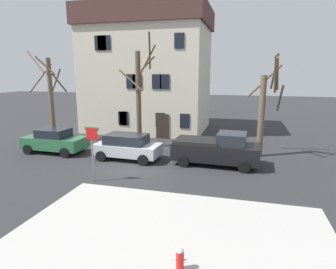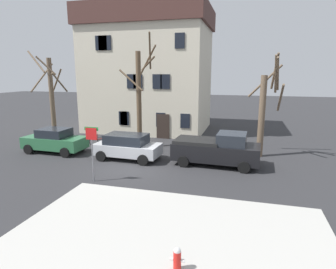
# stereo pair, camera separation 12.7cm
# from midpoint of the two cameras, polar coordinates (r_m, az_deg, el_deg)

# --- Properties ---
(ground_plane) EXTENTS (120.00, 120.00, 0.00)m
(ground_plane) POSITION_cam_midpoint_polar(r_m,az_deg,el_deg) (17.15, -8.00, -6.83)
(ground_plane) COLOR #2D2D30
(sidewalk_slab) EXTENTS (10.87, 7.87, 0.12)m
(sidewalk_slab) POSITION_cam_midpoint_polar(r_m,az_deg,el_deg) (10.04, -0.48, -20.86)
(sidewalk_slab) COLOR #B7B5AD
(sidewalk_slab) RESTS_ON ground_plane
(building_main) EXTENTS (11.64, 8.39, 11.43)m
(building_main) POSITION_cam_midpoint_polar(r_m,az_deg,el_deg) (28.84, -4.08, 12.59)
(building_main) COLOR beige
(building_main) RESTS_ON ground_plane
(tree_bare_near) EXTENTS (2.31, 2.78, 7.17)m
(tree_bare_near) POSITION_cam_midpoint_polar(r_m,az_deg,el_deg) (24.78, -22.24, 6.97)
(tree_bare_near) COLOR brown
(tree_bare_near) RESTS_ON ground_plane
(tree_bare_mid) EXTENTS (2.47, 2.50, 8.24)m
(tree_bare_mid) POSITION_cam_midpoint_polar(r_m,az_deg,el_deg) (21.38, -5.82, 7.67)
(tree_bare_mid) COLOR brown
(tree_bare_mid) RESTS_ON ground_plane
(tree_bare_far) EXTENTS (2.14, 2.30, 6.73)m
(tree_bare_far) POSITION_cam_midpoint_polar(r_m,az_deg,el_deg) (20.01, 18.24, 4.92)
(tree_bare_far) COLOR brown
(tree_bare_far) RESTS_ON ground_plane
(car_green_sedan) EXTENTS (4.37, 2.19, 1.70)m
(car_green_sedan) POSITION_cam_midpoint_polar(r_m,az_deg,el_deg) (21.85, -21.62, -1.14)
(car_green_sedan) COLOR #2D6B42
(car_green_sedan) RESTS_ON ground_plane
(car_silver_wagon) EXTENTS (4.29, 2.26, 1.65)m
(car_silver_wagon) POSITION_cam_midpoint_polar(r_m,az_deg,el_deg) (18.93, -8.18, -2.30)
(car_silver_wagon) COLOR #B7BABF
(car_silver_wagon) RESTS_ON ground_plane
(pickup_truck_black) EXTENTS (5.25, 2.47, 2.03)m
(pickup_truck_black) POSITION_cam_midpoint_polar(r_m,az_deg,el_deg) (17.80, 9.35, -2.86)
(pickup_truck_black) COLOR black
(pickup_truck_black) RESTS_ON ground_plane
(fire_hydrant) EXTENTS (0.42, 0.22, 0.68)m
(fire_hydrant) POSITION_cam_midpoint_polar(r_m,az_deg,el_deg) (8.75, 1.92, -23.16)
(fire_hydrant) COLOR red
(fire_hydrant) RESTS_ON sidewalk_slab
(street_sign_pole) EXTENTS (0.76, 0.07, 2.86)m
(street_sign_pole) POSITION_cam_midpoint_polar(r_m,az_deg,el_deg) (15.12, -14.92, -1.81)
(street_sign_pole) COLOR slate
(street_sign_pole) RESTS_ON ground_plane
(bicycle_leaning) EXTENTS (1.69, 0.56, 1.03)m
(bicycle_leaning) POSITION_cam_midpoint_polar(r_m,az_deg,el_deg) (22.77, -13.40, -1.35)
(bicycle_leaning) COLOR black
(bicycle_leaning) RESTS_ON ground_plane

